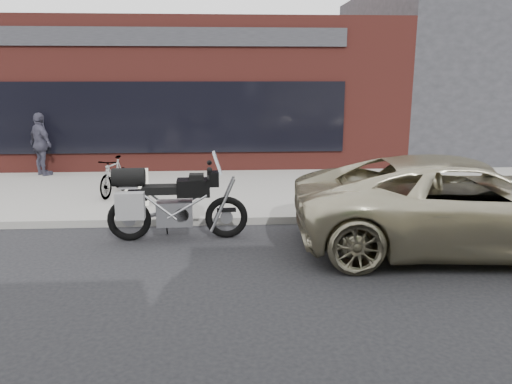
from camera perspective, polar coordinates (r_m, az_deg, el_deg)
The scene contains 9 objects.
ground at distance 6.13m, azimuth 0.79°, elevation -14.80°, with size 120.00×120.00×0.00m, color black.
near_sidewalk at distance 12.71m, azimuth -1.53°, elevation 0.49°, with size 44.00×6.00×0.15m, color gray.
storefront at distance 19.45m, azimuth -8.31°, elevation 11.25°, with size 14.00×10.07×4.50m.
neighbour_building at distance 22.01m, azimuth 25.39°, elevation 12.32°, with size 10.00×10.00×6.00m, color #26262B.
motorcycle at distance 8.93m, azimuth -10.01°, elevation -1.22°, with size 2.49×0.86×1.58m.
minivan at distance 8.99m, azimuth 22.60°, elevation -1.30°, with size 2.58×5.61×1.56m, color tan.
bicycle_rear at distance 11.99m, azimuth -15.88°, elevation 1.75°, with size 0.42×1.48×0.89m, color gray.
sandwich_sign at distance 11.01m, azimuth -13.41°, elevation 0.63°, with size 0.53×0.49×0.79m.
cafe_patron_right at distance 15.01m, azimuth -23.36°, elevation 5.04°, with size 1.02×0.42×1.74m, color #414052.
Camera 1 is at (-0.41, -5.39, 2.88)m, focal length 35.00 mm.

